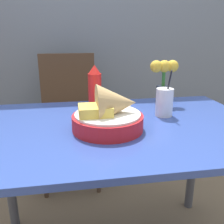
% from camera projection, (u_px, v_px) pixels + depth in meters
% --- Properties ---
extents(wall_window, '(7.00, 0.06, 2.60)m').
position_uv_depth(wall_window, '(89.00, 2.00, 1.97)').
color(wall_window, slate).
rests_on(wall_window, ground_plane).
extents(dining_table, '(1.19, 0.76, 0.72)m').
position_uv_depth(dining_table, '(117.00, 147.00, 1.05)').
color(dining_table, '#334C9E').
rests_on(dining_table, ground_plane).
extents(chair_far_window, '(0.40, 0.40, 0.93)m').
position_uv_depth(chair_far_window, '(69.00, 108.00, 1.83)').
color(chair_far_window, '#473323').
rests_on(chair_far_window, ground_plane).
extents(food_basket, '(0.27, 0.27, 0.18)m').
position_uv_depth(food_basket, '(110.00, 114.00, 0.95)').
color(food_basket, red).
rests_on(food_basket, dining_table).
extents(ketchup_bottle, '(0.06, 0.06, 0.22)m').
position_uv_depth(ketchup_bottle, '(95.00, 89.00, 1.17)').
color(ketchup_bottle, red).
rests_on(ketchup_bottle, dining_table).
extents(drink_cup, '(0.08, 0.08, 0.21)m').
position_uv_depth(drink_cup, '(164.00, 103.00, 1.11)').
color(drink_cup, silver).
rests_on(drink_cup, dining_table).
extents(flower_vase, '(0.15, 0.07, 0.23)m').
position_uv_depth(flower_vase, '(164.00, 78.00, 1.26)').
color(flower_vase, black).
rests_on(flower_vase, dining_table).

